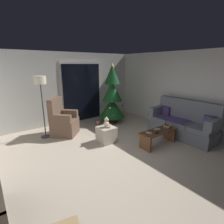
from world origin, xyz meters
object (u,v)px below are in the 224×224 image
(floor_lamp, at_px, (41,86))
(teddy_bear_chestnut_by_tree, at_px, (98,126))
(remote_black, at_px, (157,133))
(book_stack, at_px, (168,127))
(christmas_tree, at_px, (112,97))
(teddy_bear_cream, at_px, (107,123))
(armchair, at_px, (63,122))
(coffee_table, at_px, (158,135))
(remote_silver, at_px, (149,133))
(remote_white, at_px, (157,129))
(couch, at_px, (183,123))
(remote_graphite, at_px, (160,128))
(ottoman, at_px, (106,135))
(cell_phone, at_px, (167,125))

(floor_lamp, xyz_separation_m, teddy_bear_chestnut_by_tree, (1.58, -0.40, -1.38))
(remote_black, distance_m, book_stack, 0.53)
(christmas_tree, xyz_separation_m, teddy_bear_cream, (-1.14, -1.30, -0.39))
(armchair, bearing_deg, christmas_tree, 1.88)
(coffee_table, bearing_deg, book_stack, -1.91)
(remote_silver, relative_size, remote_white, 1.00)
(book_stack, height_order, floor_lamp, floor_lamp)
(book_stack, bearing_deg, couch, -1.75)
(couch, relative_size, christmas_tree, 0.92)
(remote_silver, distance_m, book_stack, 0.71)
(armchair, xyz_separation_m, teddy_bear_chestnut_by_tree, (1.07, -0.28, -0.28))
(remote_silver, height_order, teddy_bear_cream, teddy_bear_cream)
(book_stack, bearing_deg, remote_graphite, 150.80)
(armchair, relative_size, teddy_bear_cream, 3.96)
(remote_black, xyz_separation_m, floor_lamp, (-2.09, 2.41, 1.09))
(coffee_table, relative_size, remote_silver, 7.05)
(book_stack, bearing_deg, remote_white, 166.65)
(remote_silver, relative_size, book_stack, 0.65)
(remote_black, bearing_deg, remote_white, 112.42)
(remote_graphite, xyz_separation_m, floor_lamp, (-2.42, 2.22, 1.09))
(remote_black, relative_size, book_stack, 0.65)
(couch, bearing_deg, floor_lamp, 144.74)
(coffee_table, relative_size, remote_graphite, 7.05)
(couch, bearing_deg, ottoman, 154.15)
(coffee_table, height_order, book_stack, book_stack)
(remote_white, relative_size, remote_graphite, 1.00)
(remote_graphite, relative_size, teddy_bear_cream, 0.55)
(ottoman, bearing_deg, armchair, 121.22)
(remote_graphite, height_order, book_stack, book_stack)
(remote_black, height_order, remote_white, same)
(remote_silver, bearing_deg, couch, -18.52)
(teddy_bear_cream, bearing_deg, remote_silver, -55.50)
(remote_black, bearing_deg, remote_graphite, 101.01)
(remote_graphite, distance_m, teddy_bear_chestnut_by_tree, 2.03)
(remote_black, distance_m, ottoman, 1.36)
(armchair, bearing_deg, ottoman, -58.78)
(remote_silver, height_order, remote_graphite, same)
(remote_black, height_order, remote_graphite, same)
(cell_phone, xyz_separation_m, ottoman, (-1.35, 0.95, -0.26))
(remote_silver, xyz_separation_m, christmas_tree, (0.50, 2.23, 0.52))
(armchair, height_order, teddy_bear_chestnut_by_tree, armchair)
(remote_black, height_order, teddy_bear_cream, teddy_bear_cream)
(book_stack, bearing_deg, coffee_table, 178.09)
(book_stack, bearing_deg, remote_black, -171.26)
(remote_black, distance_m, floor_lamp, 3.37)
(couch, distance_m, remote_silver, 1.42)
(cell_phone, bearing_deg, christmas_tree, 100.87)
(floor_lamp, bearing_deg, book_stack, -41.68)
(teddy_bear_chestnut_by_tree, bearing_deg, ottoman, -109.03)
(coffee_table, relative_size, remote_white, 7.05)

